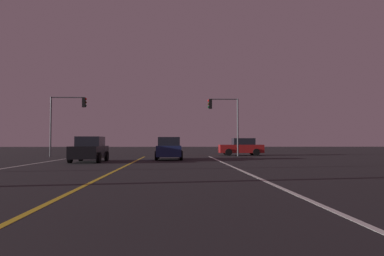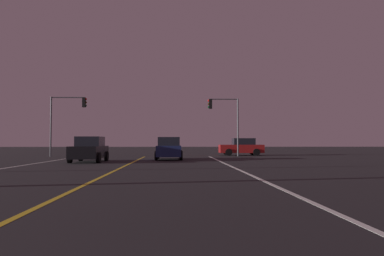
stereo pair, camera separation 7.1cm
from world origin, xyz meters
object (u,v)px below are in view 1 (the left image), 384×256
(car_ahead_far, at_px, (169,149))
(car_crossing_side, at_px, (241,147))
(traffic_light_near_right, at_px, (223,113))
(car_oncoming, at_px, (90,150))
(traffic_light_near_left, at_px, (68,112))

(car_ahead_far, bearing_deg, car_crossing_side, -40.22)
(car_ahead_far, distance_m, traffic_light_near_right, 8.52)
(car_oncoming, distance_m, traffic_light_near_left, 10.57)
(car_oncoming, height_order, traffic_light_near_right, traffic_light_near_right)
(car_ahead_far, xyz_separation_m, traffic_light_near_right, (4.95, 6.16, 3.17))
(car_oncoming, xyz_separation_m, traffic_light_near_left, (-4.09, 9.19, 3.25))
(car_ahead_far, bearing_deg, traffic_light_near_left, 56.69)
(traffic_light_near_left, bearing_deg, car_crossing_side, 7.45)
(car_oncoming, relative_size, traffic_light_near_right, 0.80)
(car_crossing_side, xyz_separation_m, car_oncoming, (-12.31, -11.33, 0.00))
(traffic_light_near_right, bearing_deg, car_crossing_side, -133.99)
(traffic_light_near_right, height_order, traffic_light_near_left, traffic_light_near_left)
(car_crossing_side, relative_size, traffic_light_near_right, 0.80)
(car_oncoming, relative_size, traffic_light_near_left, 0.79)
(car_crossing_side, distance_m, car_oncoming, 16.73)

